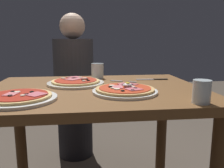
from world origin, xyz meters
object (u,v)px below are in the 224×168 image
object	(u,v)px
water_glass_far	(202,93)
fork	(121,81)
pizza_across_left	(76,82)
dining_table	(96,110)
knife	(154,79)
pizza_foreground	(125,90)
water_glass_near	(97,72)
pizza_across_right	(19,98)
diner_person	(74,91)

from	to	relation	value
water_glass_far	fork	size ratio (longest dim) A/B	0.62
pizza_across_left	water_glass_far	world-z (taller)	water_glass_far
pizza_across_left	dining_table	bearing A→B (deg)	-46.56
pizza_across_left	knife	world-z (taller)	pizza_across_left
dining_table	knife	distance (m)	0.44
fork	knife	xyz separation A→B (m)	(0.21, 0.04, 0.00)
pizza_foreground	water_glass_near	world-z (taller)	water_glass_near
pizza_across_right	fork	xyz separation A→B (m)	(0.48, 0.37, -0.01)
dining_table	diner_person	xyz separation A→B (m)	(-0.14, 0.73, -0.05)
dining_table	knife	world-z (taller)	knife
dining_table	pizza_across_right	distance (m)	0.41
pizza_across_left	diner_person	bearing A→B (deg)	93.40
pizza_foreground	fork	bearing A→B (deg)	84.37
pizza_across_right	diner_person	size ratio (longest dim) A/B	0.26
pizza_foreground	diner_person	distance (m)	0.92
dining_table	pizza_across_right	bearing A→B (deg)	-145.80
dining_table	fork	distance (m)	0.26
pizza_across_right	water_glass_near	bearing A→B (deg)	56.09
water_glass_near	knife	world-z (taller)	water_glass_near
pizza_foreground	knife	xyz separation A→B (m)	(0.24, 0.33, -0.01)
dining_table	water_glass_far	xyz separation A→B (m)	(0.39, -0.35, 0.16)
diner_person	knife	bearing A→B (deg)	133.91
water_glass_near	diner_person	xyz separation A→B (m)	(-0.17, 0.43, -0.21)
fork	diner_person	size ratio (longest dim) A/B	0.12
dining_table	water_glass_near	size ratio (longest dim) A/B	11.48
water_glass_far	knife	size ratio (longest dim) A/B	0.46
knife	water_glass_near	bearing A→B (deg)	163.59
dining_table	fork	bearing A→B (deg)	44.88
pizza_across_left	fork	size ratio (longest dim) A/B	2.13
pizza_across_left	knife	distance (m)	0.48
pizza_across_left	pizza_across_right	xyz separation A→B (m)	(-0.22, -0.32, 0.00)
fork	dining_table	bearing A→B (deg)	-135.12
water_glass_near	fork	bearing A→B (deg)	-47.94
dining_table	diner_person	bearing A→B (deg)	100.78
dining_table	pizza_across_left	world-z (taller)	pizza_across_left
diner_person	pizza_foreground	bearing A→B (deg)	107.29
pizza_across_left	fork	bearing A→B (deg)	10.86
water_glass_near	knife	distance (m)	0.36
pizza_foreground	knife	world-z (taller)	pizza_foreground
water_glass_far	pizza_across_right	bearing A→B (deg)	169.57
fork	pizza_foreground	bearing A→B (deg)	-95.63
pizza_foreground	water_glass_far	bearing A→B (deg)	-39.58
pizza_across_right	fork	bearing A→B (deg)	38.12
pizza_across_right	fork	size ratio (longest dim) A/B	2.09
dining_table	pizza_across_right	world-z (taller)	pizza_across_right
fork	diner_person	world-z (taller)	diner_person
pizza_foreground	pizza_across_left	xyz separation A→B (m)	(-0.23, 0.24, -0.00)
pizza_across_right	knife	world-z (taller)	pizza_across_right
dining_table	water_glass_far	size ratio (longest dim) A/B	12.06
pizza_across_left	water_glass_near	distance (m)	0.24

